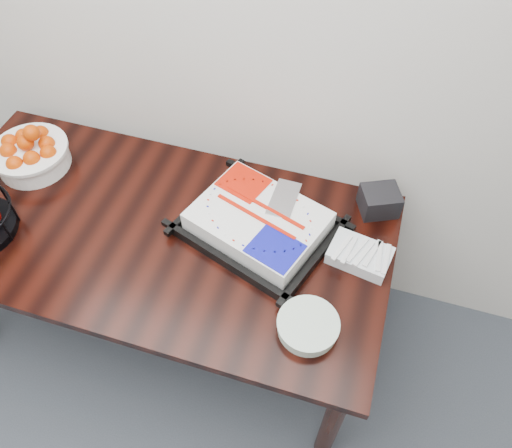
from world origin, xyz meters
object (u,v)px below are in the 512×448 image
(table, at_px, (157,242))
(cake_tray, at_px, (258,223))
(plate_stack, at_px, (308,326))
(napkin_box, at_px, (379,201))
(tangerine_bowl, at_px, (29,150))

(table, relative_size, cake_tray, 2.86)
(plate_stack, height_order, napkin_box, napkin_box)
(cake_tray, bearing_deg, plate_stack, -51.41)
(tangerine_bowl, distance_m, napkin_box, 1.43)
(table, xyz_separation_m, napkin_box, (0.80, 0.35, 0.14))
(tangerine_bowl, bearing_deg, plate_stack, -17.42)
(table, bearing_deg, napkin_box, 23.63)
(cake_tray, xyz_separation_m, tangerine_bowl, (-1.00, 0.06, 0.04))
(plate_stack, bearing_deg, cake_tray, 128.59)
(plate_stack, bearing_deg, table, 160.51)
(plate_stack, relative_size, napkin_box, 1.46)
(table, xyz_separation_m, cake_tray, (0.39, 0.11, 0.14))
(table, height_order, tangerine_bowl, tangerine_bowl)
(plate_stack, bearing_deg, napkin_box, 76.48)
(cake_tray, bearing_deg, napkin_box, 30.19)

